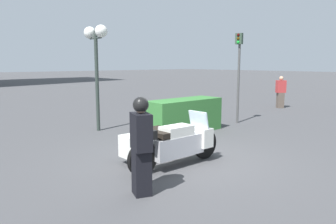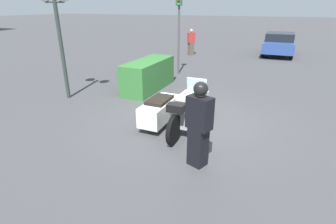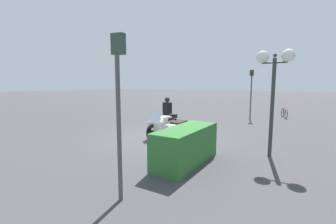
# 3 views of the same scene
# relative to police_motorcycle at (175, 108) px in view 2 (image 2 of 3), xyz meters

# --- Properties ---
(ground_plane) EXTENTS (160.00, 160.00, 0.00)m
(ground_plane) POSITION_rel_police_motorcycle_xyz_m (0.45, -0.10, -0.48)
(ground_plane) COLOR #424244
(police_motorcycle) EXTENTS (2.57, 1.32, 1.17)m
(police_motorcycle) POSITION_rel_police_motorcycle_xyz_m (0.00, 0.00, 0.00)
(police_motorcycle) COLOR black
(police_motorcycle) RESTS_ON ground
(officer_rider) EXTENTS (0.43, 0.54, 1.72)m
(officer_rider) POSITION_rel_police_motorcycle_xyz_m (-1.57, -1.14, 0.43)
(officer_rider) COLOR black
(officer_rider) RESTS_ON ground
(hedge_bush_curbside) EXTENTS (2.69, 0.96, 1.09)m
(hedge_bush_curbside) POSITION_rel_police_motorcycle_xyz_m (2.63, 2.14, 0.07)
(hedge_bush_curbside) COLOR #337033
(hedge_bush_curbside) RESTS_ON ground
(twin_lamp_post) EXTENTS (0.40, 1.15, 3.48)m
(twin_lamp_post) POSITION_rel_police_motorcycle_xyz_m (0.60, 4.23, 2.36)
(twin_lamp_post) COLOR #2D3833
(twin_lamp_post) RESTS_ON ground
(traffic_light_near) EXTENTS (0.22, 0.28, 3.36)m
(traffic_light_near) POSITION_rel_police_motorcycle_xyz_m (5.31, 1.99, 1.73)
(traffic_light_near) COLOR #4C4C4C
(traffic_light_near) RESTS_ON ground
(parked_car_background) EXTENTS (4.05, 1.86, 1.39)m
(parked_car_background) POSITION_rel_police_motorcycle_xyz_m (12.60, -2.04, 0.25)
(parked_car_background) COLOR #2D478C
(parked_car_background) RESTS_ON ground
(pedestrian_bystander) EXTENTS (0.53, 0.50, 1.61)m
(pedestrian_bystander) POSITION_rel_police_motorcycle_xyz_m (10.38, 3.12, 0.33)
(pedestrian_bystander) COLOR brown
(pedestrian_bystander) RESTS_ON ground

